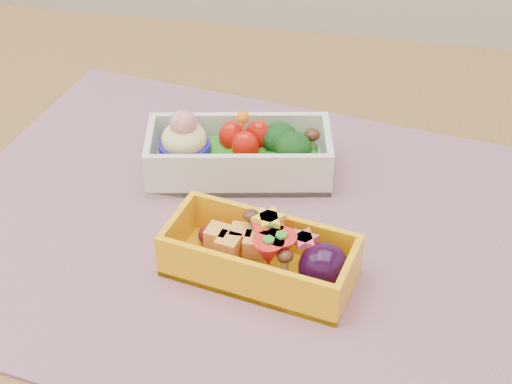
% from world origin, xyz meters
% --- Properties ---
extents(table, '(1.20, 0.80, 0.75)m').
position_xyz_m(table, '(0.00, 0.00, 0.65)').
color(table, brown).
rests_on(table, ground).
extents(placemat, '(0.59, 0.48, 0.00)m').
position_xyz_m(placemat, '(-0.02, 0.01, 0.75)').
color(placemat, '#A26F7D').
rests_on(placemat, table).
extents(bento_white, '(0.18, 0.11, 0.07)m').
position_xyz_m(bento_white, '(-0.05, 0.09, 0.78)').
color(bento_white, silver).
rests_on(bento_white, placemat).
extents(bento_yellow, '(0.16, 0.09, 0.05)m').
position_xyz_m(bento_yellow, '(0.00, -0.04, 0.77)').
color(bento_yellow, '#FFB00D').
rests_on(bento_yellow, placemat).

